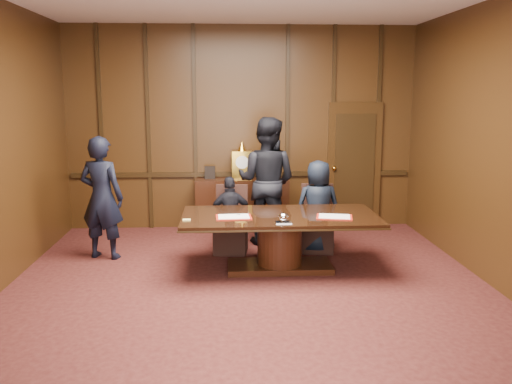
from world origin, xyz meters
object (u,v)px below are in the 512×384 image
at_px(witness_left, 102,198).
at_px(conference_table, 280,233).
at_px(signatory_left, 231,215).
at_px(sideboard, 242,202).
at_px(witness_right, 267,181).
at_px(signatory_right, 318,207).

bearing_deg(witness_left, conference_table, -179.08).
bearing_deg(signatory_left, sideboard, -105.69).
bearing_deg(witness_right, signatory_left, 66.39).
xyz_separation_m(conference_table, witness_left, (-2.49, 0.68, 0.38)).
bearing_deg(witness_right, conference_table, 116.47).
height_order(sideboard, witness_right, witness_right).
relative_size(signatory_left, witness_right, 0.58).
bearing_deg(signatory_left, witness_left, -3.36).
height_order(conference_table, witness_left, witness_left).
relative_size(sideboard, conference_table, 0.61).
bearing_deg(conference_table, sideboard, 101.22).
bearing_deg(signatory_left, conference_table, 122.05).
bearing_deg(signatory_right, sideboard, -57.19).
xyz_separation_m(sideboard, conference_table, (0.44, -2.20, 0.02)).
bearing_deg(signatory_right, witness_left, -2.80).
bearing_deg(sideboard, conference_table, -78.78).
distance_m(signatory_right, witness_left, 3.15).
bearing_deg(signatory_right, signatory_left, -4.96).
distance_m(sideboard, conference_table, 2.25).
bearing_deg(conference_table, witness_right, 93.33).
bearing_deg(sideboard, signatory_left, -98.64).
bearing_deg(sideboard, witness_left, -143.44).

